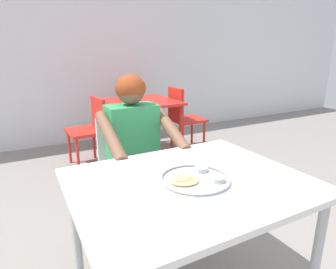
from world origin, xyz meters
TOP-DOWN VIEW (x-y plane):
  - back_wall at (0.00, 3.38)m, footprint 12.00×0.12m
  - table_foreground at (-0.09, 0.02)m, footprint 1.05×0.85m
  - thali_tray at (-0.07, -0.00)m, footprint 0.32×0.32m
  - chair_foreground at (-0.07, 0.93)m, footprint 0.42×0.41m
  - diner_foreground at (-0.07, 0.71)m, footprint 0.49×0.56m
  - table_background_red at (0.60, 2.28)m, footprint 0.89×0.87m
  - chair_red_left at (-0.01, 2.32)m, footprint 0.42×0.46m
  - chair_red_right at (1.23, 2.27)m, footprint 0.44×0.42m
  - chair_red_far at (0.66, 2.86)m, footprint 0.47×0.45m

SIDE VIEW (x-z plane):
  - chair_red_left at x=-0.01m, z-range 0.07..0.88m
  - chair_red_far at x=0.66m, z-range 0.08..0.90m
  - chair_red_right at x=1.23m, z-range 0.06..0.93m
  - chair_foreground at x=-0.07m, z-range 0.07..0.92m
  - table_background_red at x=0.60m, z-range 0.28..1.02m
  - table_foreground at x=-0.09m, z-range 0.30..1.05m
  - diner_foreground at x=-0.07m, z-range 0.12..1.30m
  - thali_tray at x=-0.07m, z-range 0.75..0.78m
  - back_wall at x=0.00m, z-range 0.00..3.40m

